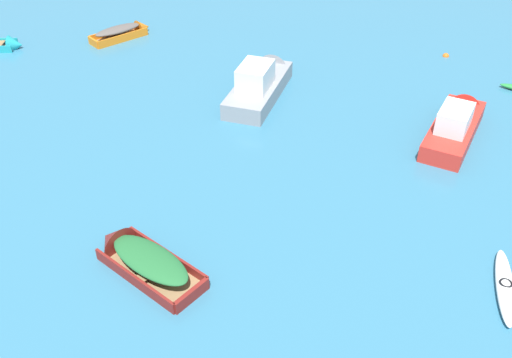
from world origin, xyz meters
name	(u,v)px	position (x,y,z in m)	size (l,w,h in m)	color
kayak_white_back_row_left	(505,286)	(7.31, 16.53, 0.16)	(1.74, 3.42, 0.33)	white
rowboat_turquoise_far_back	(2,46)	(-13.56, 37.76, 0.19)	(4.05, 1.48, 1.11)	gray
rowboat_maroon_midfield_right	(136,255)	(-4.44, 18.95, 0.35)	(4.06, 4.12, 1.41)	#99754C
motor_launch_grey_foreground_center	(261,82)	(1.04, 30.70, 0.64)	(4.19, 6.46, 2.35)	gray
rowboat_orange_near_left	(126,31)	(-6.38, 38.88, 0.36)	(3.81, 3.16, 1.08)	#99754C
motor_launch_red_near_camera	(456,123)	(9.31, 25.88, 0.58)	(4.62, 5.76, 2.06)	red
mooring_buoy_between_boats_left	(446,56)	(12.06, 34.11, 0.00)	(0.37, 0.37, 0.37)	orange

